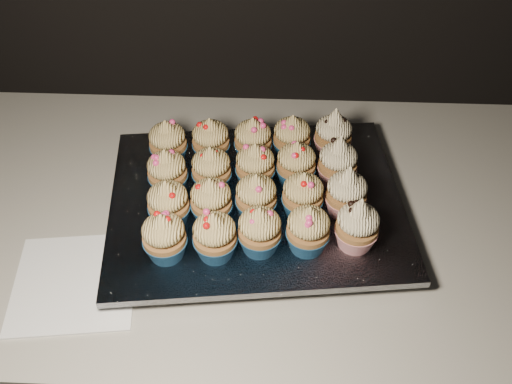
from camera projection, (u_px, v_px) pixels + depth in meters
cabinet at (156, 348)px, 1.28m from camera, size 2.40×0.60×0.86m
worktop at (122, 210)px, 0.96m from camera, size 2.44×0.64×0.04m
napkin at (75, 282)px, 0.83m from camera, size 0.19×0.19×0.00m
baking_tray at (256, 209)px, 0.92m from camera, size 0.46×0.37×0.02m
foil_lining at (256, 202)px, 0.91m from camera, size 0.50×0.41×0.01m
cupcake_0 at (164, 237)px, 0.80m from camera, size 0.06×0.06×0.08m
cupcake_1 at (215, 236)px, 0.80m from camera, size 0.06×0.06×0.08m
cupcake_2 at (260, 230)px, 0.81m from camera, size 0.06×0.06×0.08m
cupcake_3 at (308, 230)px, 0.81m from camera, size 0.06×0.06×0.08m
cupcake_4 at (357, 225)px, 0.81m from camera, size 0.06×0.06×0.10m
cupcake_5 at (168, 204)px, 0.84m from camera, size 0.06×0.06×0.08m
cupcake_6 at (211, 201)px, 0.85m from camera, size 0.06×0.06×0.08m
cupcake_7 at (256, 197)px, 0.85m from camera, size 0.06×0.06×0.08m
cupcake_8 at (303, 195)px, 0.85m from camera, size 0.06×0.06×0.08m
cupcake_9 at (347, 193)px, 0.86m from camera, size 0.06×0.06×0.10m
cupcake_10 at (167, 172)px, 0.89m from camera, size 0.06×0.06×0.08m
cupcake_11 at (211, 169)px, 0.89m from camera, size 0.06×0.06×0.08m
cupcake_12 at (255, 166)px, 0.90m from camera, size 0.06×0.06×0.08m
cupcake_13 at (296, 164)px, 0.90m from camera, size 0.06×0.06×0.08m
cupcake_14 at (338, 162)px, 0.90m from camera, size 0.06×0.06×0.10m
cupcake_15 at (168, 143)px, 0.94m from camera, size 0.06×0.06×0.08m
cupcake_16 at (211, 141)px, 0.94m from camera, size 0.06×0.06×0.08m
cupcake_17 at (253, 140)px, 0.95m from camera, size 0.06×0.06×0.08m
cupcake_18 at (292, 137)px, 0.95m from camera, size 0.06×0.06×0.08m
cupcake_19 at (333, 134)px, 0.95m from camera, size 0.06×0.06×0.10m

